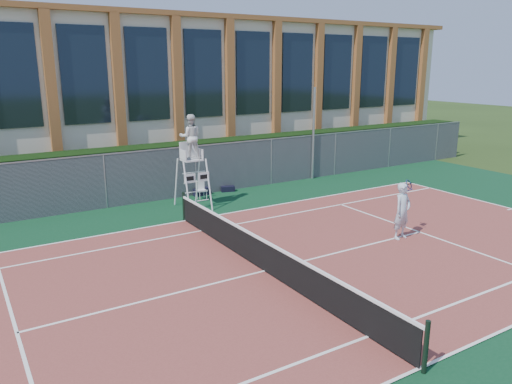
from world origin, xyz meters
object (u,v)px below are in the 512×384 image
tennis_player (402,211)px  steel_pole (313,134)px  umpire_chair (191,139)px  plastic_chair (201,188)px

tennis_player → steel_pole: bearing=70.6°
steel_pole → umpire_chair: (-7.45, -1.65, 0.50)m
plastic_chair → tennis_player: size_ratio=0.44×
steel_pole → tennis_player: size_ratio=2.43×
steel_pole → umpire_chair: size_ratio=1.20×
umpire_chair → plastic_chair: size_ratio=4.62×
umpire_chair → plastic_chair: (0.85, 0.97, -2.31)m
umpire_chair → tennis_player: bearing=-58.6°
plastic_chair → tennis_player: (3.50, -8.10, 0.49)m
steel_pole → umpire_chair: bearing=-167.5°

